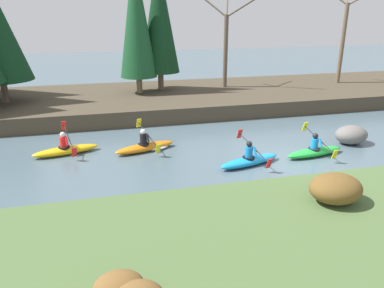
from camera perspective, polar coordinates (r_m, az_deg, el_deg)
ground_plane at (r=15.52m, az=14.42°, el=-2.73°), size 90.00×90.00×0.00m
riverbank_far at (r=24.63m, az=3.10°, el=7.21°), size 44.00×8.53×0.87m
conifer_tree_centre at (r=23.42m, az=-8.51°, el=18.77°), size 2.22×2.22×8.19m
conifer_tree_mid_right at (r=24.25m, az=-5.05°, el=18.97°), size 2.44×2.44×8.08m
bare_tree_upstream at (r=25.33m, az=5.19°, el=15.15°), size 3.41×3.37×6.17m
bare_tree_mid_upstream at (r=28.79m, az=22.08°, el=15.32°), size 3.92×3.88×7.15m
shrub_clump_nearest at (r=7.51m, az=-11.11°, el=-20.60°), size 0.95×0.80×0.52m
shrub_clump_third at (r=11.18m, az=21.04°, el=-6.34°), size 1.50×1.25×0.81m
kayaker_lead at (r=16.44m, az=18.24°, el=-1.00°), size 2.80×2.07×1.20m
kayaker_middle at (r=14.88m, az=8.83°, el=-2.39°), size 2.77×2.04×1.20m
kayaker_trailing at (r=16.33m, az=-6.83°, el=-0.34°), size 2.76×2.03×1.20m
kayaker_far_back at (r=16.66m, az=-18.62°, el=-0.77°), size 2.78×2.05×1.20m
boulder_midstream at (r=18.47m, az=23.10°, el=1.31°), size 1.50×1.17×0.85m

